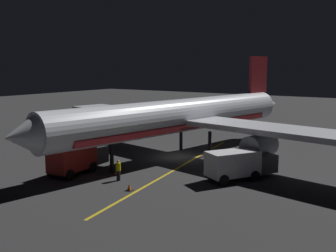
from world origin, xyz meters
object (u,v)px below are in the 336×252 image
object	(u,v)px
baggage_truck	(77,159)
traffic_cone_near_left	(215,166)
airliner	(183,117)
traffic_cone_near_right	(117,172)
traffic_cone_under_wing	(129,187)
ground_crew_worker	(118,170)
catering_truck	(239,165)

from	to	relation	value
baggage_truck	traffic_cone_near_left	bearing A→B (deg)	-139.40
airliner	traffic_cone_near_right	distance (m)	10.51
baggage_truck	traffic_cone_under_wing	xyz separation A→B (m)	(-7.14, 1.47, -0.98)
airliner	traffic_cone_near_left	size ratio (longest dim) A/B	68.69
ground_crew_worker	traffic_cone_under_wing	size ratio (longest dim) A/B	3.16
traffic_cone_under_wing	ground_crew_worker	bearing A→B (deg)	-33.29
traffic_cone_near_right	airliner	bearing A→B (deg)	-94.20
airliner	ground_crew_worker	xyz separation A→B (m)	(-0.48, 10.90, -3.22)
traffic_cone_near_left	traffic_cone_near_right	world-z (taller)	same
traffic_cone_under_wing	traffic_cone_near_left	bearing A→B (deg)	-103.85
catering_truck	traffic_cone_under_wing	size ratio (longest dim) A/B	11.44
traffic_cone_near_left	traffic_cone_near_right	bearing A→B (deg)	48.55
catering_truck	ground_crew_worker	size ratio (longest dim) A/B	3.62
catering_truck	traffic_cone_near_right	distance (m)	10.50
ground_crew_worker	airliner	bearing A→B (deg)	-87.47
traffic_cone_near_right	traffic_cone_under_wing	xyz separation A→B (m)	(-3.67, 2.77, 0.00)
catering_truck	baggage_truck	bearing A→B (deg)	25.08
baggage_truck	traffic_cone_near_left	size ratio (longest dim) A/B	11.22
baggage_truck	catering_truck	world-z (taller)	catering_truck
airliner	ground_crew_worker	size ratio (longest dim) A/B	21.71
baggage_truck	airliner	bearing A→B (deg)	-110.71
airliner	traffic_cone_near_left	distance (m)	7.19
ground_crew_worker	traffic_cone_under_wing	bearing A→B (deg)	146.71
ground_crew_worker	traffic_cone_near_left	world-z (taller)	ground_crew_worker
traffic_cone_under_wing	traffic_cone_near_right	bearing A→B (deg)	-37.03
traffic_cone_near_right	traffic_cone_under_wing	distance (m)	4.60
airliner	traffic_cone_near_left	world-z (taller)	airliner
catering_truck	airliner	bearing A→B (deg)	-30.42
ground_crew_worker	traffic_cone_near_right	xyz separation A→B (m)	(1.20, -1.15, -0.64)
ground_crew_worker	traffic_cone_near_left	size ratio (longest dim) A/B	3.16
traffic_cone_near_right	traffic_cone_under_wing	size ratio (longest dim) A/B	1.00
baggage_truck	ground_crew_worker	xyz separation A→B (m)	(-4.66, -0.16, -0.34)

